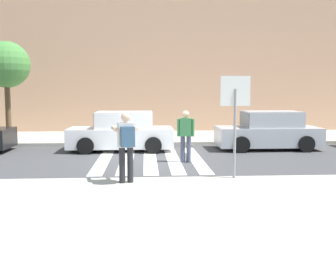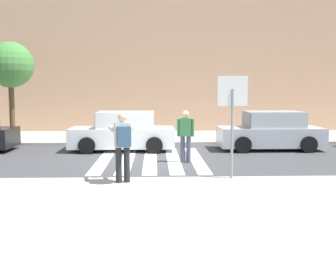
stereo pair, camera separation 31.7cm
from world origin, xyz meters
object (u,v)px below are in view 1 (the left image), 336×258
photographer_with_backpack (126,141)px  parked_car_white (122,132)px  stop_sign (235,104)px  pedestrian_crossing (186,133)px  parked_car_silver (268,131)px  street_tree_west (6,65)px

photographer_with_backpack → parked_car_white: size_ratio=0.42×
stop_sign → pedestrian_crossing: bearing=107.5°
photographer_with_backpack → pedestrian_crossing: photographer_with_backpack is taller
pedestrian_crossing → parked_car_white: pedestrian_crossing is taller
stop_sign → photographer_with_backpack: stop_sign is taller
parked_car_silver → street_tree_west: (-11.07, 2.21, 2.75)m
stop_sign → street_tree_west: 11.59m
parked_car_silver → street_tree_west: bearing=168.7°
stop_sign → pedestrian_crossing: size_ratio=1.52×
stop_sign → parked_car_silver: (2.71, 5.69, -1.33)m
photographer_with_backpack → street_tree_west: 10.27m
stop_sign → parked_car_white: size_ratio=0.64×
pedestrian_crossing → parked_car_white: size_ratio=0.42×
pedestrian_crossing → photographer_with_backpack: bearing=-118.0°
photographer_with_backpack → parked_car_silver: size_ratio=0.42×
photographer_with_backpack → stop_sign: bearing=8.2°
parked_car_white → stop_sign: bearing=-60.5°
parked_car_white → parked_car_silver: size_ratio=1.00×
parked_car_white → parked_car_silver: 5.92m
pedestrian_crossing → parked_car_white: (-2.27, 2.69, -0.25)m
parked_car_silver → photographer_with_backpack: bearing=-131.9°
pedestrian_crossing → parked_car_silver: pedestrian_crossing is taller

